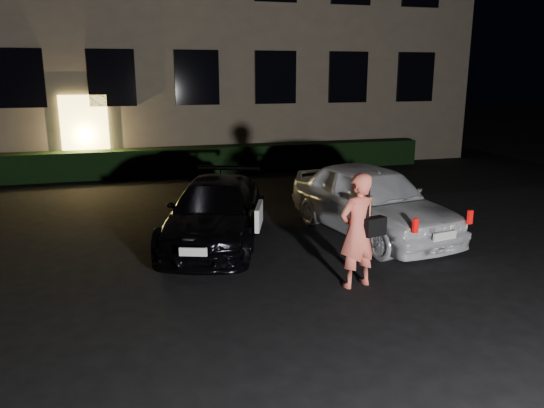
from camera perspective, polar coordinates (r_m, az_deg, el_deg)
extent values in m
plane|color=black|center=(7.49, 4.71, -11.11)|extent=(80.00, 80.00, 0.00)
cube|color=#FFDD68|center=(17.41, -19.43, 6.87)|extent=(1.40, 0.10, 2.50)
cube|color=black|center=(17.50, -25.58, 12.11)|extent=(1.40, 0.10, 1.70)
cube|color=black|center=(17.28, -16.86, 12.85)|extent=(1.40, 0.10, 1.70)
cube|color=black|center=(17.44, -8.07, 13.30)|extent=(1.40, 0.10, 1.70)
cube|color=black|center=(17.99, 0.38, 13.45)|extent=(1.40, 0.10, 1.70)
cube|color=black|center=(18.88, 8.19, 13.34)|extent=(1.40, 0.10, 1.70)
cube|color=black|center=(20.07, 15.18, 13.03)|extent=(1.40, 0.10, 1.70)
cube|color=black|center=(17.23, -7.58, 4.70)|extent=(15.00, 0.70, 0.85)
imported|color=black|center=(10.14, -6.08, -0.83)|extent=(2.91, 4.39, 1.18)
cube|color=white|center=(9.27, -1.41, -1.27)|extent=(0.35, 0.82, 0.39)
cube|color=silver|center=(8.17, -8.47, -5.12)|extent=(0.42, 0.18, 0.13)
imported|color=white|center=(10.69, 10.62, 0.44)|extent=(2.38, 4.40, 1.42)
cube|color=red|center=(8.82, 15.17, -2.27)|extent=(0.09, 0.07, 0.24)
cube|color=red|center=(9.62, 20.53, -1.34)|extent=(0.09, 0.07, 0.24)
cube|color=silver|center=(9.23, 18.08, -3.28)|extent=(0.47, 0.12, 0.14)
imported|color=#FD6C57|center=(8.00, 9.18, -2.85)|extent=(0.73, 0.57, 1.76)
cube|color=black|center=(8.03, 10.94, -2.38)|extent=(0.39, 0.25, 0.28)
cube|color=black|center=(7.88, 10.24, 0.33)|extent=(0.05, 0.07, 0.55)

